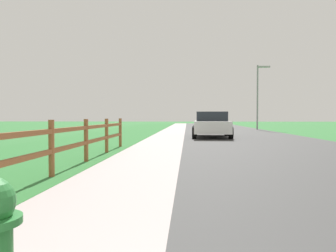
# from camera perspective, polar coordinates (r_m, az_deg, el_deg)

# --- Properties ---
(ground_plane) EXTENTS (120.00, 120.00, 0.00)m
(ground_plane) POSITION_cam_1_polar(r_m,az_deg,el_deg) (24.51, 2.91, -1.13)
(ground_plane) COLOR #2E6F33
(road_asphalt) EXTENTS (7.00, 66.00, 0.01)m
(road_asphalt) POSITION_cam_1_polar(r_m,az_deg,el_deg) (26.71, 10.47, -0.92)
(road_asphalt) COLOR #3C3C3C
(road_asphalt) RESTS_ON ground
(curb_concrete) EXTENTS (6.00, 66.00, 0.01)m
(curb_concrete) POSITION_cam_1_polar(r_m,az_deg,el_deg) (26.70, -3.51, -0.90)
(curb_concrete) COLOR #AEA09E
(curb_concrete) RESTS_ON ground
(grass_verge) EXTENTS (5.00, 66.00, 0.00)m
(grass_verge) POSITION_cam_1_polar(r_m,az_deg,el_deg) (26.92, -6.68, -0.88)
(grass_verge) COLOR #2E6F33
(grass_verge) RESTS_ON ground
(rail_fence) EXTENTS (0.11, 13.05, 1.09)m
(rail_fence) POSITION_cam_1_polar(r_m,az_deg,el_deg) (6.69, -19.27, -2.89)
(rail_fence) COLOR brown
(rail_fence) RESTS_ON ground
(parked_suv_white) EXTENTS (2.25, 4.97, 1.43)m
(parked_suv_white) POSITION_cam_1_polar(r_m,az_deg,el_deg) (19.04, 7.43, 0.26)
(parked_suv_white) COLOR white
(parked_suv_white) RESTS_ON ground
(street_lamp) EXTENTS (1.17, 0.20, 5.80)m
(street_lamp) POSITION_cam_1_polar(r_m,az_deg,el_deg) (31.24, 15.23, 5.79)
(street_lamp) COLOR gray
(street_lamp) RESTS_ON ground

